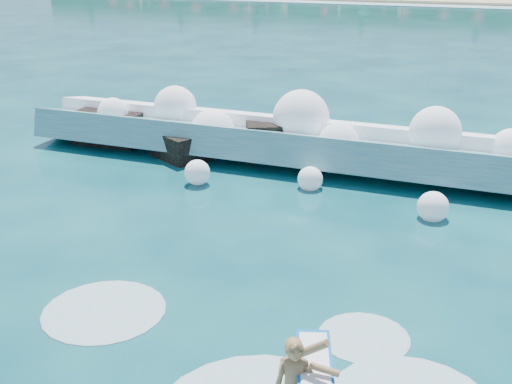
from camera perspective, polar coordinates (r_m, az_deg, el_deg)
ground at (r=13.26m, az=-9.29°, el=-6.89°), size 200.00×200.00×0.00m
wet_band at (r=77.49m, az=17.33°, el=15.51°), size 140.00×5.00×0.08m
breaking_wave at (r=19.32m, az=5.69°, el=4.06°), size 18.54×2.86×1.60m
rock_cluster at (r=20.89m, az=-6.56°, el=4.93°), size 8.06×3.29×1.33m
wave_spray at (r=19.15m, az=5.49°, el=5.45°), size 15.15×4.70×2.21m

